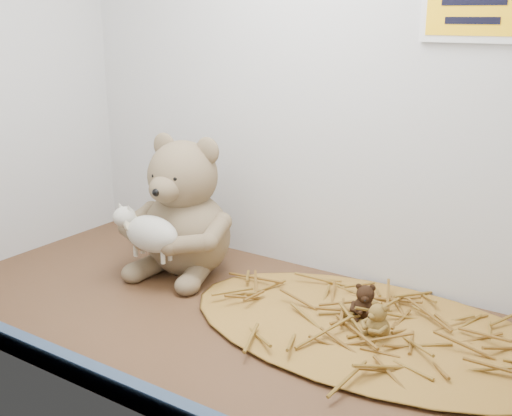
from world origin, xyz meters
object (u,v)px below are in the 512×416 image
Objects in this scene: main_teddy at (186,205)px; mini_teddy_tan at (378,318)px; mini_teddy_brown at (365,300)px; toy_lamb at (152,234)px.

main_teddy reaches higher than mini_teddy_tan.
mini_teddy_tan is (46.75, -6.66, -10.30)cm from main_teddy.
toy_lamb is at bearing 168.73° from mini_teddy_brown.
toy_lamb is 2.54× the size of mini_teddy_tan.
main_teddy reaches higher than toy_lamb.
toy_lamb is at bearing -96.06° from main_teddy.
toy_lamb is 47.42cm from mini_teddy_tan.
main_teddy is 4.52× the size of mini_teddy_brown.
mini_teddy_tan is 0.95× the size of mini_teddy_brown.
main_teddy is at bearing 154.50° from mini_teddy_brown.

